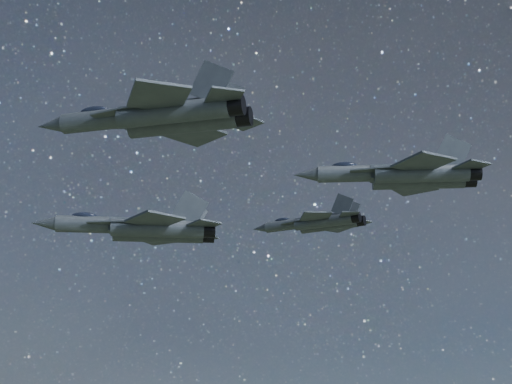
# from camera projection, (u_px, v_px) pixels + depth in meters

# --- Properties ---
(jet_lead) EXTENTS (20.27, 13.75, 5.10)m
(jet_lead) POSITION_uv_depth(u_px,v_px,m) (143.00, 228.00, 75.38)
(jet_lead) COLOR #384046
(jet_left) EXTENTS (15.20, 10.20, 3.84)m
(jet_left) POSITION_uv_depth(u_px,v_px,m) (317.00, 223.00, 86.12)
(jet_left) COLOR #384046
(jet_right) EXTENTS (16.81, 11.81, 4.24)m
(jet_right) POSITION_uv_depth(u_px,v_px,m) (161.00, 116.00, 50.01)
(jet_right) COLOR #384046
(jet_slot) EXTENTS (19.75, 13.87, 4.98)m
(jet_slot) POSITION_uv_depth(u_px,v_px,m) (404.00, 175.00, 73.05)
(jet_slot) COLOR #384046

